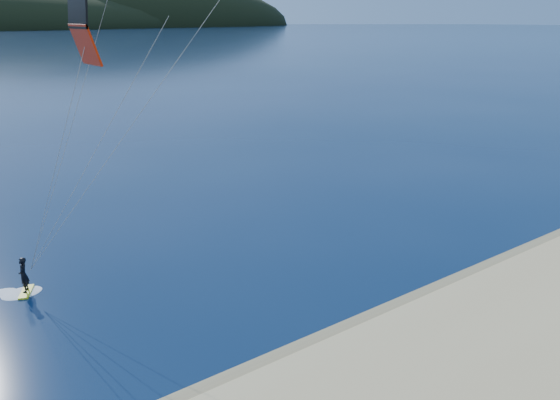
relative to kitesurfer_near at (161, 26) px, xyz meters
name	(u,v)px	position (x,y,z in m)	size (l,w,h in m)	color
wet_sand	(283,369)	(0.84, -7.60, -13.11)	(220.00, 2.50, 0.10)	#8D7952
kitesurfer_near	(161,26)	(0.00, 0.00, 0.00)	(21.29, 8.84, 17.02)	yellow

